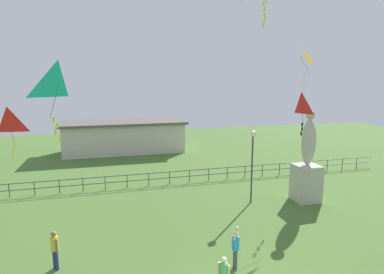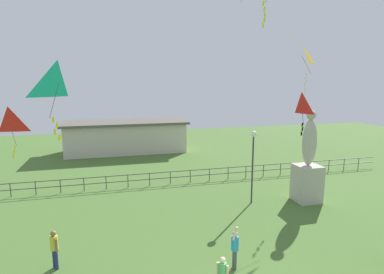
% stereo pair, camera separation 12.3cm
% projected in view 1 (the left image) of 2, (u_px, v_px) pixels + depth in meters
% --- Properties ---
extents(statue_monument, '(1.46, 1.46, 5.70)m').
position_uv_depth(statue_monument, '(307.00, 170.00, 19.53)').
color(statue_monument, '#B2AD9E').
rests_on(statue_monument, ground_plane).
extents(lamppost, '(0.36, 0.36, 4.50)m').
position_uv_depth(lamppost, '(252.00, 151.00, 18.98)').
color(lamppost, '#38383D').
rests_on(lamppost, ground_plane).
extents(person_0, '(0.34, 0.49, 1.88)m').
position_uv_depth(person_0, '(235.00, 246.00, 12.50)').
color(person_0, '#3F4C47').
rests_on(person_0, ground_plane).
extents(person_2, '(0.32, 0.42, 1.62)m').
position_uv_depth(person_2, '(55.00, 248.00, 12.45)').
color(person_2, navy).
rests_on(person_2, ground_plane).
extents(person_4, '(0.34, 0.35, 1.50)m').
position_uv_depth(person_4, '(224.00, 274.00, 10.84)').
color(person_4, '#99999E').
rests_on(person_4, ground_plane).
extents(kite_0, '(0.54, 0.87, 2.10)m').
position_uv_depth(kite_0, '(301.00, 105.00, 14.99)').
color(kite_0, red).
extents(kite_1, '(1.06, 1.12, 3.11)m').
position_uv_depth(kite_1, '(301.00, 57.00, 21.17)').
color(kite_1, yellow).
extents(kite_5, '(1.39, 1.34, 2.72)m').
position_uv_depth(kite_5, '(59.00, 84.00, 10.75)').
color(kite_5, '#19B2B2').
extents(kite_8, '(1.18, 1.12, 2.67)m').
position_uv_depth(kite_8, '(8.00, 123.00, 15.97)').
color(kite_8, red).
extents(waterfront_railing, '(36.05, 0.06, 0.95)m').
position_uv_depth(waterfront_railing, '(166.00, 176.00, 22.92)').
color(waterfront_railing, '#4C4742').
rests_on(waterfront_railing, ground_plane).
extents(pavilion_building, '(12.75, 5.18, 3.26)m').
position_uv_depth(pavilion_building, '(125.00, 136.00, 33.57)').
color(pavilion_building, beige).
rests_on(pavilion_building, ground_plane).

